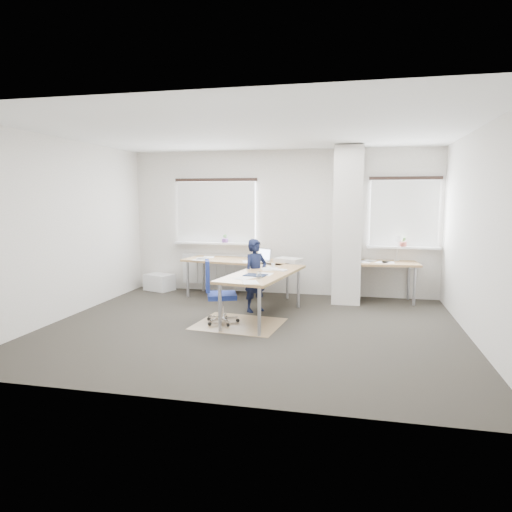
% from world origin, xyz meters
% --- Properties ---
extents(ground, '(6.00, 6.00, 0.00)m').
position_xyz_m(ground, '(0.00, 0.00, 0.00)').
color(ground, '#2A2622').
rests_on(ground, ground).
extents(room_shell, '(6.04, 5.04, 2.82)m').
position_xyz_m(room_shell, '(0.18, 0.45, 1.75)').
color(room_shell, beige).
rests_on(room_shell, ground).
extents(floor_mat, '(1.36, 1.19, 0.01)m').
position_xyz_m(floor_mat, '(-0.24, 0.14, 0.00)').
color(floor_mat, '#8D714C').
rests_on(floor_mat, ground).
extents(white_crate, '(0.65, 0.55, 0.33)m').
position_xyz_m(white_crate, '(-2.47, 2.25, 0.16)').
color(white_crate, white).
rests_on(white_crate, ground).
extents(desk_main, '(2.40, 2.98, 0.96)m').
position_xyz_m(desk_main, '(-0.28, 1.22, 0.69)').
color(desk_main, olive).
rests_on(desk_main, ground).
extents(desk_side, '(1.46, 0.83, 1.22)m').
position_xyz_m(desk_side, '(1.86, 2.15, 0.69)').
color(desk_side, olive).
rests_on(desk_side, ground).
extents(task_chair, '(0.56, 0.54, 0.96)m').
position_xyz_m(task_chair, '(-0.53, 0.13, 0.27)').
color(task_chair, navy).
rests_on(task_chair, ground).
extents(person, '(0.50, 0.53, 1.21)m').
position_xyz_m(person, '(-0.16, 0.96, 0.61)').
color(person, black).
rests_on(person, ground).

